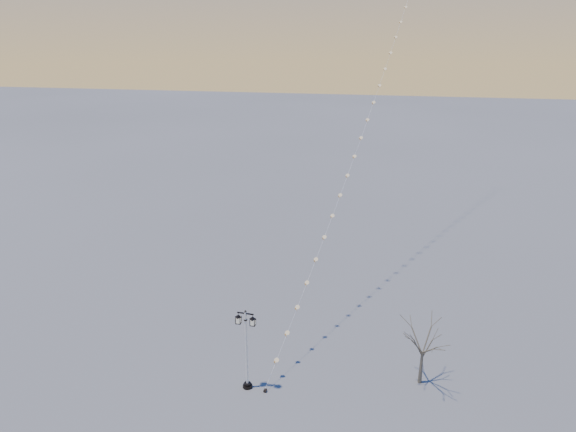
# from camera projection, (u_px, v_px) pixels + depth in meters

# --- Properties ---
(ground) EXTENTS (300.00, 300.00, 0.00)m
(ground) POSITION_uv_depth(u_px,v_px,m) (276.00, 392.00, 29.69)
(ground) COLOR #606161
(ground) RESTS_ON ground
(street_lamp) EXTENTS (1.25, 0.55, 4.94)m
(street_lamp) POSITION_uv_depth(u_px,v_px,m) (246.00, 346.00, 29.15)
(street_lamp) COLOR black
(street_lamp) RESTS_ON ground
(bare_tree) EXTENTS (2.24, 2.24, 3.72)m
(bare_tree) POSITION_uv_depth(u_px,v_px,m) (423.00, 344.00, 29.62)
(bare_tree) COLOR brown
(bare_tree) RESTS_ON ground
(kite_train) EXTENTS (10.25, 43.10, 34.69)m
(kite_train) POSITION_uv_depth(u_px,v_px,m) (384.00, 56.00, 42.72)
(kite_train) COLOR black
(kite_train) RESTS_ON ground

